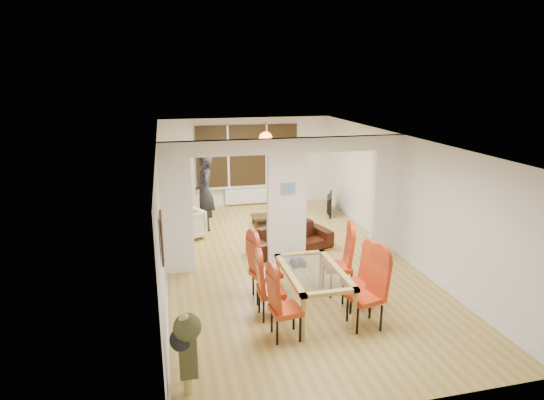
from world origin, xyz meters
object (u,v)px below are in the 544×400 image
object	(u,v)px
dining_chair_ra	(365,292)
armchair	(185,224)
dining_chair_la	(286,305)
bottle	(274,209)
dining_chair_rc	(338,262)
coffee_table	(273,220)
sofa	(290,238)
dining_chair_lc	(266,269)
bowl	(274,213)
dining_chair_lb	(271,287)
dining_table	(313,291)
television	(327,204)
dining_chair_rb	(357,279)
person	(205,192)

from	to	relation	value
dining_chair_ra	armchair	distance (m)	5.29
dining_chair_la	bottle	distance (m)	5.37
dining_chair_rc	bottle	distance (m)	4.07
coffee_table	sofa	bearing A→B (deg)	-91.20
dining_chair_lc	dining_chair_ra	world-z (taller)	dining_chair_ra
bowl	dining_chair_lb	bearing A→B (deg)	-104.18
dining_chair_lb	coffee_table	distance (m)	4.76
dining_table	dining_chair_rc	size ratio (longest dim) A/B	1.39
television	bottle	distance (m)	1.74
dining_table	dining_chair_lc	distance (m)	0.92
dining_chair_lb	dining_chair_rb	size ratio (longest dim) A/B	0.99
television	bottle	xyz separation A→B (m)	(-1.66, -0.53, 0.11)
dining_chair_lb	dining_chair_ra	world-z (taller)	dining_chair_ra
bowl	dining_chair_rb	bearing A→B (deg)	-86.88
person	dining_table	bearing A→B (deg)	15.39
dining_chair_la	television	size ratio (longest dim) A/B	1.08
dining_chair_la	armchair	distance (m)	4.83
dining_chair_rb	bottle	bearing A→B (deg)	87.01
dining_table	dining_chair_rb	xyz separation A→B (m)	(0.75, -0.04, 0.15)
dining_chair_ra	sofa	bearing A→B (deg)	80.51
dining_chair_lb	armchair	xyz separation A→B (m)	(-1.18, 4.03, -0.16)
dining_chair_la	dining_chair_lb	xyz separation A→B (m)	(-0.07, 0.63, -0.02)
dining_chair_la	person	world-z (taller)	person
dining_chair_lb	person	distance (m)	4.68
dining_chair_la	dining_chair_lc	world-z (taller)	dining_chair_lc
person	television	bearing A→B (deg)	98.46
television	bottle	size ratio (longest dim) A/B	3.35
dining_chair_rb	sofa	distance (m)	2.82
bowl	television	bearing A→B (deg)	15.33
dining_chair_lc	bowl	world-z (taller)	dining_chair_lc
dining_chair_rb	bowl	bearing A→B (deg)	86.68
dining_chair_lb	bottle	xyz separation A→B (m)	(1.17, 4.63, -0.12)
dining_chair_la	dining_chair_lc	distance (m)	1.23
dining_chair_rc	bottle	bearing A→B (deg)	104.05
dining_chair_lc	sofa	distance (m)	2.38
dining_table	dining_chair_ra	bearing A→B (deg)	-42.65
dining_table	sofa	world-z (taller)	dining_table
armchair	bowl	bearing A→B (deg)	79.70
dining_table	dining_chair_rb	distance (m)	0.77
dining_chair_rb	sofa	bearing A→B (deg)	91.11
dining_chair_la	coffee_table	size ratio (longest dim) A/B	1.00
dining_chair_lb	bowl	size ratio (longest dim) A/B	4.60
dining_chair_la	dining_chair_rb	size ratio (longest dim) A/B	1.02
dining_chair_lc	dining_chair_rb	xyz separation A→B (m)	(1.41, -0.66, -0.04)
bowl	coffee_table	bearing A→B (deg)	-123.85
coffee_table	bowl	bearing A→B (deg)	56.15
armchair	person	xyz separation A→B (m)	(0.55, 0.58, 0.60)
dining_chair_rc	sofa	world-z (taller)	dining_chair_rc
dining_chair_ra	dining_chair_rb	size ratio (longest dim) A/B	1.12
coffee_table	dining_chair_rc	bearing A→B (deg)	-86.74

